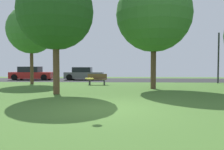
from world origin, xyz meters
The scene contains 10 objects.
ground_plane centered at (0.00, 0.00, 0.00)m, with size 44.00×44.00×0.00m, color #47702D.
road_strip centered at (0.00, 16.00, 0.00)m, with size 44.00×6.40×0.01m, color #28282B.
birch_tree_lone centered at (-3.16, 4.10, 4.58)m, with size 4.23×4.23×6.71m.
oak_tree_center centered at (-7.20, 10.62, 4.61)m, with size 4.04×4.04×6.64m.
maple_tree_far centered at (2.68, 7.16, 5.07)m, with size 5.12×5.12×7.65m.
frisbee_disc centered at (-0.48, -1.49, 1.22)m, with size 0.35×0.35×0.03m.
parked_car_red centered at (-9.40, 16.06, 0.66)m, with size 4.58×2.03×1.45m.
parked_car_grey centered at (-3.66, 16.21, 0.63)m, with size 4.16×1.99×1.39m.
park_bench centered at (-1.51, 10.00, 0.46)m, with size 1.60×0.45×0.90m.
street_lamp_post centered at (9.13, 12.20, 2.25)m, with size 0.14×0.14×4.50m, color #2D2D33.
Camera 1 is at (0.55, -8.55, 1.65)m, focal length 36.52 mm.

